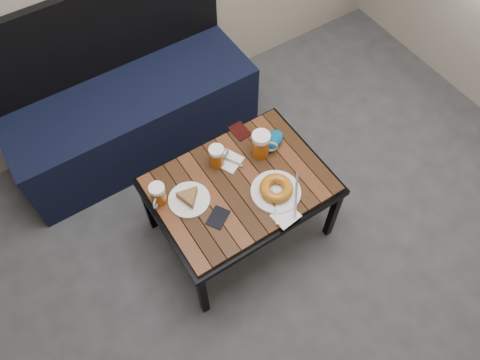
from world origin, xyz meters
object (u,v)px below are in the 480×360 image
bench (132,112)px  passport_burgundy (240,131)px  beer_mug_centre (217,156)px  knit_pouch (272,140)px  cafe_table (240,188)px  beer_mug_right (261,144)px  plate_bagel (276,190)px  beer_mug_left (158,194)px  passport_navy (218,217)px  plate_pie (189,198)px

bench → passport_burgundy: 0.72m
beer_mug_centre → knit_pouch: beer_mug_centre is taller
cafe_table → beer_mug_centre: 0.19m
beer_mug_right → plate_bagel: 0.24m
beer_mug_left → beer_mug_right: (0.54, -0.03, 0.01)m
bench → passport_navy: bearing=-89.6°
passport_navy → knit_pouch: 0.49m
beer_mug_centre → knit_pouch: 0.29m
passport_navy → passport_burgundy: size_ratio=0.99×
bench → plate_pie: size_ratio=7.27×
beer_mug_right → knit_pouch: 0.09m
cafe_table → beer_mug_left: size_ratio=7.28×
cafe_table → plate_bagel: (0.11, -0.13, 0.07)m
passport_navy → passport_burgundy: bearing=103.3°
beer_mug_left → beer_mug_centre: 0.34m
knit_pouch → plate_bagel: bearing=-121.5°
plate_pie → beer_mug_right: bearing=5.7°
cafe_table → passport_burgundy: bearing=57.0°
beer_mug_centre → cafe_table: bearing=-83.9°
passport_burgundy → bench: bearing=117.9°
beer_mug_left → knit_pouch: beer_mug_left is taller
plate_pie → passport_burgundy: plate_pie is taller
knit_pouch → beer_mug_left: bearing=179.0°
cafe_table → beer_mug_left: beer_mug_left is taller
knit_pouch → cafe_table: bearing=-157.3°
beer_mug_right → plate_bagel: (-0.07, -0.23, -0.05)m
passport_burgundy → cafe_table: bearing=-126.2°
passport_navy → passport_burgundy: same height
passport_burgundy → plate_pie: bearing=-156.1°
cafe_table → plate_pie: (-0.25, 0.05, 0.07)m
beer_mug_left → beer_mug_centre: beer_mug_centre is taller
bench → cafe_table: size_ratio=1.67×
cafe_table → plate_bagel: 0.19m
plate_pie → cafe_table: bearing=-11.0°
cafe_table → beer_mug_right: beer_mug_right is taller
beer_mug_left → passport_burgundy: beer_mug_left is taller
beer_mug_centre → bench: bearing=98.8°
plate_pie → plate_bagel: 0.40m
beer_mug_left → plate_bagel: bearing=106.7°
knit_pouch → passport_navy: bearing=-154.7°
beer_mug_centre → plate_pie: size_ratio=0.61×
cafe_table → beer_mug_right: bearing=26.7°
bench → beer_mug_centre: (0.16, -0.70, 0.26)m
plate_bagel → passport_navy: size_ratio=2.65×
beer_mug_right → plate_bagel: bearing=-70.7°
cafe_table → beer_mug_right: size_ratio=5.88×
plate_pie → plate_bagel: size_ratio=0.68×
bench → passport_burgundy: bearing=-59.0°
beer_mug_centre → plate_bagel: beer_mug_centre is taller
plate_bagel → passport_burgundy: (0.06, 0.39, -0.02)m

